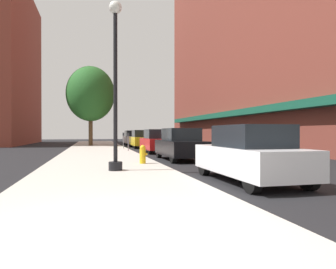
% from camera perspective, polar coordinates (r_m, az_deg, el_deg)
% --- Properties ---
extents(ground_plane, '(90.00, 90.00, 0.00)m').
position_cam_1_polar(ground_plane, '(22.62, -2.54, -3.27)').
color(ground_plane, black).
extents(sidewalk_slab, '(4.80, 50.00, 0.12)m').
position_cam_1_polar(sidewalk_slab, '(23.18, -12.79, -3.04)').
color(sidewalk_slab, '#B7B2A8').
rests_on(sidewalk_slab, ground).
extents(building_right_brick, '(6.80, 40.00, 25.23)m').
position_cam_1_polar(building_right_brick, '(32.33, 16.72, 20.54)').
color(building_right_brick, brown).
rests_on(building_right_brick, ground).
extents(building_far_background, '(6.80, 18.00, 19.00)m').
position_cam_1_polar(building_far_background, '(43.22, -28.34, 11.06)').
color(building_far_background, brown).
rests_on(building_far_background, ground).
extents(lamppost, '(0.48, 0.48, 5.90)m').
position_cam_1_polar(lamppost, '(10.98, -9.76, 9.59)').
color(lamppost, black).
rests_on(lamppost, sidewalk_slab).
extents(fire_hydrant, '(0.33, 0.26, 0.79)m').
position_cam_1_polar(fire_hydrant, '(13.12, -4.73, -3.66)').
color(fire_hydrant, gold).
rests_on(fire_hydrant, sidewalk_slab).
extents(parking_meter_near, '(0.14, 0.09, 1.31)m').
position_cam_1_polar(parking_meter_near, '(22.09, -7.41, -0.90)').
color(parking_meter_near, slate).
rests_on(parking_meter_near, sidewalk_slab).
extents(parking_meter_far, '(0.14, 0.09, 1.31)m').
position_cam_1_polar(parking_meter_far, '(25.59, -8.30, -0.72)').
color(parking_meter_far, slate).
rests_on(parking_meter_far, sidewalk_slab).
extents(tree_near, '(4.80, 4.80, 7.98)m').
position_cam_1_polar(tree_near, '(32.07, -14.21, 7.33)').
color(tree_near, '#4C3823').
rests_on(tree_near, sidewalk_slab).
extents(car_white, '(1.80, 4.30, 1.66)m').
position_cam_1_polar(car_white, '(9.26, 14.89, -3.58)').
color(car_white, black).
rests_on(car_white, ground).
extents(car_black, '(1.80, 4.30, 1.66)m').
position_cam_1_polar(car_black, '(15.98, 2.28, -1.90)').
color(car_black, black).
rests_on(car_black, ground).
extents(car_red, '(1.80, 4.30, 1.66)m').
position_cam_1_polar(car_red, '(21.72, -2.08, -1.29)').
color(car_red, black).
rests_on(car_red, ground).
extents(car_yellow, '(1.80, 4.30, 1.66)m').
position_cam_1_polar(car_yellow, '(28.69, -4.98, -0.88)').
color(car_yellow, black).
rests_on(car_yellow, ground).
extents(car_silver, '(1.80, 4.30, 1.66)m').
position_cam_1_polar(car_silver, '(35.33, -6.67, -0.64)').
color(car_silver, black).
rests_on(car_silver, ground).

